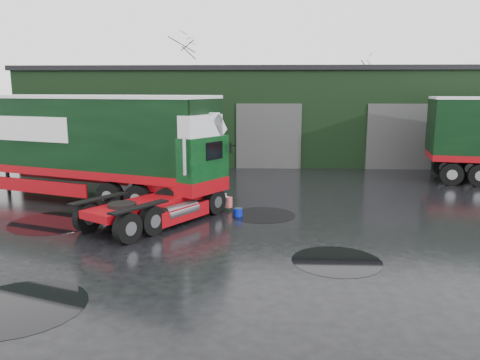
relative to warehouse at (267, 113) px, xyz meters
name	(u,v)px	position (x,y,z in m)	size (l,w,h in m)	color
ground	(216,235)	(-2.00, -20.00, -3.16)	(100.00, 100.00, 0.00)	black
warehouse	(267,113)	(0.00, 0.00, 0.00)	(32.40, 12.40, 6.30)	black
hero_tractor	(154,170)	(-4.36, -18.52, -1.19)	(2.68, 6.33, 3.93)	#083312
trailer_left	(60,146)	(-9.50, -14.49, -0.84)	(3.05, 14.90, 4.63)	silver
wash_bucket	(238,212)	(-1.37, -17.55, -3.00)	(0.33, 0.33, 0.31)	#0817AF
tree_back_a	(182,91)	(-8.00, 10.00, 1.59)	(4.40, 4.40, 9.50)	black
tree_back_b	(351,102)	(8.00, 10.00, 0.59)	(4.40, 4.40, 7.50)	black
puddle_0	(19,307)	(-5.93, -25.45, -3.15)	(3.00, 3.00, 0.01)	black
puddle_1	(263,215)	(-0.41, -17.31, -3.15)	(2.53, 2.53, 0.01)	black
puddle_2	(56,222)	(-8.03, -18.68, -3.15)	(3.33, 3.33, 0.01)	black
puddle_3	(337,261)	(1.65, -22.27, -3.15)	(2.56, 2.56, 0.01)	black
puddle_4	(150,210)	(-4.98, -16.81, -3.15)	(2.80, 2.80, 0.01)	black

